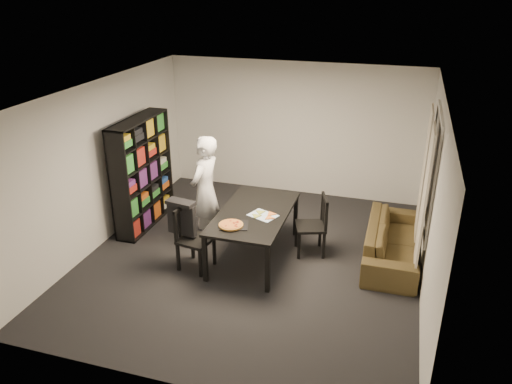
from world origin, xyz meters
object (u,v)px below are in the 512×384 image
(dining_table, at_px, (254,216))
(chair_left, at_px, (190,233))
(pepperoni_pizza, at_px, (231,225))
(chair_right, at_px, (317,221))
(person, at_px, (205,191))
(bookshelf, at_px, (142,173))
(sofa, at_px, (393,241))
(baking_tray, at_px, (234,225))

(dining_table, bearing_deg, chair_left, -146.17)
(pepperoni_pizza, bearing_deg, chair_right, 41.50)
(chair_right, xyz_separation_m, person, (-1.78, -0.16, 0.35))
(chair_right, height_order, pepperoni_pizza, chair_right)
(bookshelf, distance_m, sofa, 4.27)
(bookshelf, bearing_deg, chair_left, -38.95)
(baking_tray, bearing_deg, person, 134.83)
(baking_tray, bearing_deg, bookshelf, 152.58)
(dining_table, bearing_deg, sofa, 15.21)
(person, xyz_separation_m, baking_tray, (0.74, -0.74, -0.13))
(person, relative_size, pepperoni_pizza, 5.16)
(pepperoni_pizza, relative_size, sofa, 0.17)
(pepperoni_pizza, bearing_deg, sofa, 26.51)
(bookshelf, height_order, pepperoni_pizza, bookshelf)
(dining_table, xyz_separation_m, person, (-0.88, 0.23, 0.20))
(dining_table, relative_size, sofa, 0.92)
(bookshelf, height_order, baking_tray, bookshelf)
(person, distance_m, sofa, 3.02)
(chair_right, bearing_deg, bookshelf, -111.42)
(chair_right, bearing_deg, person, -103.58)
(baking_tray, relative_size, sofa, 0.20)
(person, bearing_deg, bookshelf, -95.27)
(bookshelf, xyz_separation_m, person, (1.28, -0.30, -0.05))
(chair_right, relative_size, person, 0.53)
(sofa, bearing_deg, baking_tray, 115.95)
(dining_table, bearing_deg, baking_tray, -105.65)
(chair_left, xyz_separation_m, pepperoni_pizza, (0.65, -0.00, 0.24))
(chair_right, height_order, sofa, chair_right)
(sofa, bearing_deg, chair_left, 111.07)
(baking_tray, height_order, sofa, baking_tray)
(pepperoni_pizza, bearing_deg, baking_tray, 54.23)
(baking_tray, height_order, pepperoni_pizza, pepperoni_pizza)
(chair_left, relative_size, sofa, 0.49)
(dining_table, bearing_deg, person, 165.34)
(dining_table, distance_m, baking_tray, 0.54)
(bookshelf, distance_m, chair_left, 1.77)
(dining_table, relative_size, person, 1.02)
(dining_table, distance_m, pepperoni_pizza, 0.59)
(bookshelf, distance_m, person, 1.32)
(person, bearing_deg, sofa, 104.46)
(chair_left, height_order, person, person)
(person, distance_m, baking_tray, 1.06)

